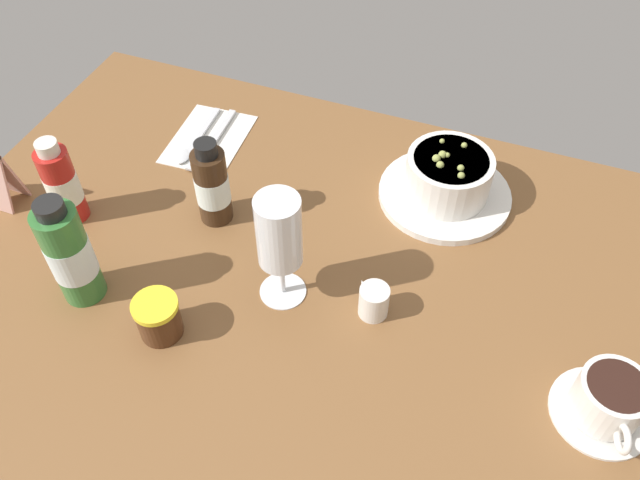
# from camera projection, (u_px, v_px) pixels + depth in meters

# --- Properties ---
(ground_plane) EXTENTS (1.10, 0.84, 0.03)m
(ground_plane) POSITION_uv_depth(u_px,v_px,m) (287.00, 292.00, 0.93)
(ground_plane) COLOR brown
(porridge_bowl) EXTENTS (0.21, 0.21, 0.09)m
(porridge_bowl) POSITION_uv_depth(u_px,v_px,m) (447.00, 179.00, 1.00)
(porridge_bowl) COLOR silver
(porridge_bowl) RESTS_ON ground_plane
(cutlery_setting) EXTENTS (0.13, 0.17, 0.01)m
(cutlery_setting) POSITION_uv_depth(u_px,v_px,m) (207.00, 140.00, 1.12)
(cutlery_setting) COLOR silver
(cutlery_setting) RESTS_ON ground_plane
(coffee_cup) EXTENTS (0.12, 0.13, 0.07)m
(coffee_cup) POSITION_uv_depth(u_px,v_px,m) (609.00, 401.00, 0.76)
(coffee_cup) COLOR silver
(coffee_cup) RESTS_ON ground_plane
(creamer_jug) EXTENTS (0.05, 0.04, 0.05)m
(creamer_jug) POSITION_uv_depth(u_px,v_px,m) (374.00, 300.00, 0.87)
(creamer_jug) COLOR silver
(creamer_jug) RESTS_ON ground_plane
(wine_glass) EXTENTS (0.07, 0.07, 0.18)m
(wine_glass) POSITION_uv_depth(u_px,v_px,m) (280.00, 236.00, 0.82)
(wine_glass) COLOR white
(wine_glass) RESTS_ON ground_plane
(jam_jar) EXTENTS (0.06, 0.06, 0.06)m
(jam_jar) POSITION_uv_depth(u_px,v_px,m) (158.00, 318.00, 0.84)
(jam_jar) COLOR #482814
(jam_jar) RESTS_ON ground_plane
(sauce_bottle_green) EXTENTS (0.06, 0.06, 0.17)m
(sauce_bottle_green) POSITION_uv_depth(u_px,v_px,m) (70.00, 254.00, 0.85)
(sauce_bottle_green) COLOR #337233
(sauce_bottle_green) RESTS_ON ground_plane
(sauce_bottle_red) EXTENTS (0.05, 0.05, 0.14)m
(sauce_bottle_red) POSITION_uv_depth(u_px,v_px,m) (62.00, 184.00, 0.96)
(sauce_bottle_red) COLOR #B21E19
(sauce_bottle_red) RESTS_ON ground_plane
(sauce_bottle_brown) EXTENTS (0.05, 0.05, 0.15)m
(sauce_bottle_brown) POSITION_uv_depth(u_px,v_px,m) (212.00, 185.00, 0.96)
(sauce_bottle_brown) COLOR #382314
(sauce_bottle_brown) RESTS_ON ground_plane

